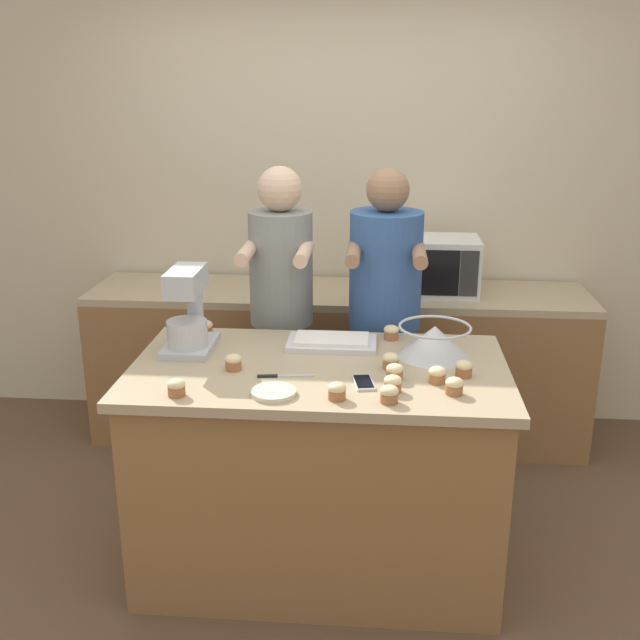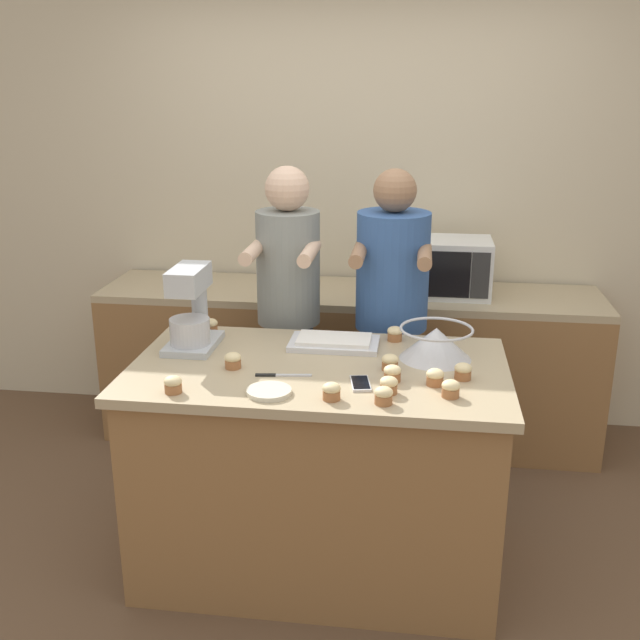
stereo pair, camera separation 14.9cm
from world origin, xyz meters
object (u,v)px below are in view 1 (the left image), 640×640
Objects in this scene: mixing_bowl at (434,340)px; small_plate at (273,393)px; cupcake_11 at (395,372)px; cupcake_10 at (205,327)px; cupcake_5 at (454,386)px; cupcake_4 at (337,391)px; cupcake_6 at (233,362)px; person_right at (384,329)px; cupcake_1 at (393,383)px; cupcake_2 at (176,387)px; baking_tray at (332,342)px; knife at (282,376)px; stand_mixer at (188,314)px; person_left at (282,323)px; cupcake_8 at (464,368)px; cupcake_9 at (391,332)px; cupcake_7 at (391,361)px; cupcake_3 at (389,394)px; microwave_oven at (435,266)px; cupcake_0 at (437,375)px; cell_phone at (364,383)px.

mixing_bowl is 0.76m from small_plate.
cupcake_10 is at bearing 151.28° from cupcake_11.
mixing_bowl is 4.51× the size of cupcake_5.
cupcake_6 is at bearing 149.49° from cupcake_4.
person_right is 0.87m from cupcake_10.
cupcake_1 is 1.00× the size of cupcake_2.
cupcake_4 is (-0.17, -0.99, 0.10)m from person_right.
knife is (-0.17, -0.36, -0.02)m from baking_tray.
small_plate is 2.48× the size of cupcake_5.
stand_mixer is at bearing 98.42° from cupcake_2.
baking_tray is at bearing 168.27° from mixing_bowl.
small_plate is (0.42, -0.44, -0.15)m from stand_mixer.
baking_tray is (0.28, -0.43, 0.07)m from person_left.
cupcake_2 is 1.10m from cupcake_8.
cupcake_1 is at bearing -89.84° from cupcake_9.
mixing_bowl reaches higher than cupcake_11.
cupcake_4 is 0.37m from cupcake_7.
cupcake_3 is at bearing -3.69° from cupcake_4.
small_plate is at bearing -113.48° from microwave_oven.
cupcake_5 is at bearing -74.26° from person_right.
cupcake_9 is at bearing 111.11° from cupcake_5.
knife is 3.28× the size of cupcake_7.
cupcake_6 and cupcake_7 have the same top height.
cupcake_9 is 0.84m from cupcake_10.
microwave_oven is at bearing 64.88° from person_right.
knife is 0.60m from cupcake_0.
cupcake_2 is (-0.36, -0.21, 0.03)m from knife.
person_right reaches higher than cupcake_8.
person_right is 1.01m from stand_mixer.
cupcake_3 is at bearing -26.42° from knife.
baking_tray is 0.81× the size of microwave_oven.
cell_phone is 0.53m from cupcake_9.
cupcake_8 is (1.13, -0.20, -0.12)m from stand_mixer.
cupcake_7 is at bearing 134.61° from cupcake_5.
baking_tray is at bearing 113.18° from cupcake_3.
cupcake_6 is at bearing -128.79° from person_right.
cupcake_8 is 1.00× the size of cupcake_10.
microwave_oven is 7.05× the size of cupcake_2.
cupcake_4 is 0.29m from cupcake_11.
cupcake_0 is (0.28, 0.04, 0.03)m from cell_phone.
cupcake_7 reaches higher than baking_tray.
cupcake_5 is at bearing -106.33° from cupcake_8.
person_right is at bearing 105.74° from cupcake_5.
stand_mixer is 2.14× the size of small_plate.
cupcake_9 is 1.00× the size of cupcake_11.
microwave_oven is (0.78, 0.58, 0.17)m from person_left.
cupcake_1 is (0.43, -0.11, 0.03)m from knife.
cupcake_11 is (0.12, 0.05, 0.03)m from cell_phone.
microwave_oven is 7.05× the size of cupcake_5.
mixing_bowl is at bearing 68.77° from cupcake_3.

